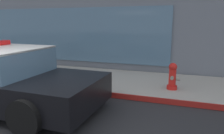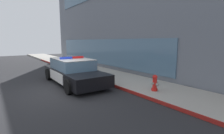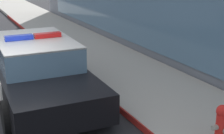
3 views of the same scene
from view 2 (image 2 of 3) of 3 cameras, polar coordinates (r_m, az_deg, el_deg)
name	(u,v)px [view 2 (image 2 of 3)]	position (r m, az deg, el deg)	size (l,w,h in m)	color
ground	(61,93)	(8.13, -16.93, -8.34)	(48.00, 48.00, 0.00)	#262628
sidewalk	(125,80)	(9.99, 4.52, -4.35)	(48.00, 2.68, 0.15)	#A39E93
curb_red_paint	(106,83)	(9.19, -1.94, -5.49)	(28.80, 0.04, 0.14)	maroon
storefront_building	(164,15)	(15.86, 17.31, 16.59)	(25.35, 9.64, 9.20)	slate
police_cruiser	(73,71)	(9.57, -13.04, -1.43)	(5.18, 2.20, 1.49)	black
fire_hydrant	(155,83)	(7.70, 14.39, -5.31)	(0.34, 0.39, 0.73)	red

